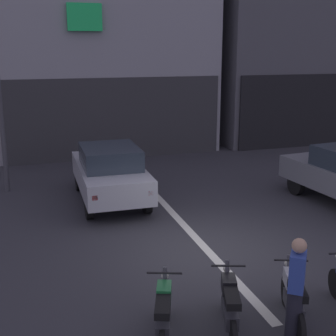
# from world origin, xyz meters

# --- Properties ---
(ground_plane) EXTENTS (120.00, 120.00, 0.00)m
(ground_plane) POSITION_xyz_m (0.00, 0.00, 0.00)
(ground_plane) COLOR #333338
(lane_centre_line) EXTENTS (0.20, 18.00, 0.01)m
(lane_centre_line) POSITION_xyz_m (0.00, 6.00, 0.00)
(lane_centre_line) COLOR silver
(lane_centre_line) RESTS_ON ground
(building_far_right) EXTENTS (10.47, 10.10, 10.06)m
(building_far_right) POSITION_xyz_m (10.12, 13.93, 5.02)
(building_far_right) COLOR #56565B
(building_far_right) RESTS_ON ground
(car_silver_crossing_near) EXTENTS (1.83, 4.13, 1.64)m
(car_silver_crossing_near) POSITION_xyz_m (-1.41, 3.96, 0.89)
(car_silver_crossing_near) COLOR black
(car_silver_crossing_near) RESTS_ON ground
(motorcycle_green_row_leftmost) EXTENTS (0.69, 1.60, 0.98)m
(motorcycle_green_row_leftmost) POSITION_xyz_m (-1.85, -2.79, 0.46)
(motorcycle_green_row_leftmost) COLOR black
(motorcycle_green_row_leftmost) RESTS_ON ground
(motorcycle_black_row_left_mid) EXTENTS (0.67, 1.61, 0.98)m
(motorcycle_black_row_left_mid) POSITION_xyz_m (-0.80, -2.87, 0.46)
(motorcycle_black_row_left_mid) COLOR black
(motorcycle_black_row_left_mid) RESTS_ON ground
(motorcycle_silver_row_centre) EXTENTS (0.72, 1.59, 0.98)m
(motorcycle_silver_row_centre) POSITION_xyz_m (0.25, -2.99, 0.46)
(motorcycle_silver_row_centre) COLOR black
(motorcycle_silver_row_centre) RESTS_ON ground
(person_by_motorcycles) EXTENTS (0.39, 0.42, 1.67)m
(person_by_motorcycles) POSITION_xyz_m (0.03, -3.38, 0.86)
(person_by_motorcycles) COLOR #23232D
(person_by_motorcycles) RESTS_ON ground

